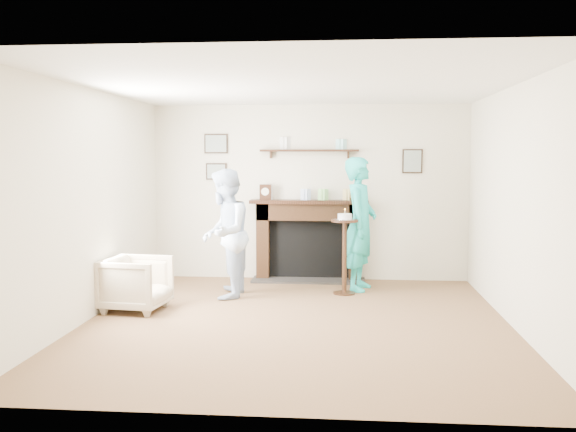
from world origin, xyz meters
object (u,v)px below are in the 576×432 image
at_px(woman, 359,290).
at_px(pedestal_table, 345,242).
at_px(man, 225,297).
at_px(armchair, 137,310).

distance_m(woman, pedestal_table, 0.77).
height_order(man, pedestal_table, pedestal_table).
bearing_deg(man, armchair, -49.61).
relative_size(armchair, woman, 0.39).
distance_m(man, woman, 1.81).
bearing_deg(armchair, man, -41.99).
relative_size(man, woman, 0.92).
relative_size(armchair, pedestal_table, 0.62).
height_order(armchair, man, man).
xyz_separation_m(armchair, pedestal_table, (2.38, 1.11, 0.68)).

